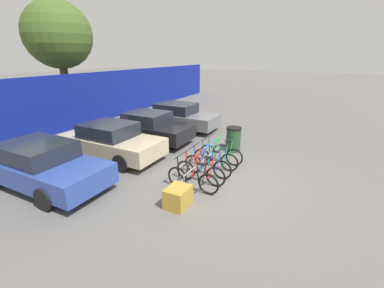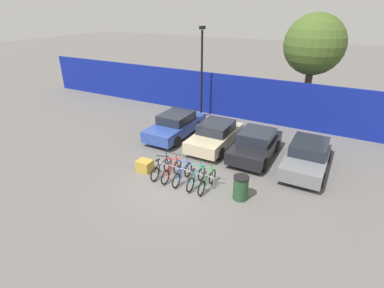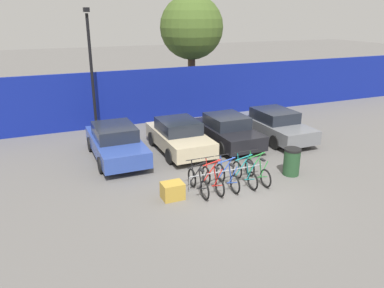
{
  "view_description": "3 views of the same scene",
  "coord_description": "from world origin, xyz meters",
  "px_view_note": "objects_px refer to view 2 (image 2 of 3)",
  "views": [
    {
      "loc": [
        -7.11,
        -2.62,
        3.88
      ],
      "look_at": [
        1.02,
        1.58,
        0.69
      ],
      "focal_mm": 24.0,
      "sensor_mm": 36.0,
      "label": 1
    },
    {
      "loc": [
        5.94,
        -9.3,
        7.21
      ],
      "look_at": [
        -0.18,
        1.95,
        1.2
      ],
      "focal_mm": 28.0,
      "sensor_mm": 36.0,
      "label": 2
    },
    {
      "loc": [
        -5.66,
        -9.86,
        5.74
      ],
      "look_at": [
        -0.63,
        1.91,
        1.25
      ],
      "focal_mm": 35.0,
      "sensor_mm": 36.0,
      "label": 3
    }
  ],
  "objects_px": {
    "bicycle_red": "(172,171)",
    "bicycle_black": "(161,168)",
    "bicycle_green": "(207,181)",
    "car_blue": "(176,125)",
    "car_grey": "(308,156)",
    "lamp_post": "(202,69)",
    "tree_behind_hoarding": "(314,45)",
    "bicycle_teal": "(196,178)",
    "trash_bin": "(241,188)",
    "bicycle_blue": "(182,174)",
    "cargo_crate": "(145,166)",
    "car_black": "(256,144)",
    "bike_rack": "(185,171)",
    "car_beige": "(215,135)"
  },
  "relations": [
    {
      "from": "bicycle_red",
      "to": "bicycle_black",
      "type": "bearing_deg",
      "value": 177.83
    },
    {
      "from": "bicycle_green",
      "to": "car_blue",
      "type": "relative_size",
      "value": 0.38
    },
    {
      "from": "car_grey",
      "to": "lamp_post",
      "type": "relative_size",
      "value": 0.73
    },
    {
      "from": "tree_behind_hoarding",
      "to": "lamp_post",
      "type": "bearing_deg",
      "value": -156.24
    },
    {
      "from": "lamp_post",
      "to": "car_blue",
      "type": "bearing_deg",
      "value": -87.19
    },
    {
      "from": "bicycle_teal",
      "to": "trash_bin",
      "type": "height_order",
      "value": "bicycle_teal"
    },
    {
      "from": "trash_bin",
      "to": "bicycle_blue",
      "type": "bearing_deg",
      "value": -179.68
    },
    {
      "from": "trash_bin",
      "to": "cargo_crate",
      "type": "xyz_separation_m",
      "value": [
        -4.75,
        -0.06,
        -0.24
      ]
    },
    {
      "from": "car_grey",
      "to": "car_black",
      "type": "bearing_deg",
      "value": 179.18
    },
    {
      "from": "bicycle_green",
      "to": "car_grey",
      "type": "xyz_separation_m",
      "value": [
        3.42,
        3.87,
        0.31
      ]
    },
    {
      "from": "bicycle_green",
      "to": "bicycle_red",
      "type": "bearing_deg",
      "value": 176.14
    },
    {
      "from": "bike_rack",
      "to": "lamp_post",
      "type": "height_order",
      "value": "lamp_post"
    },
    {
      "from": "bicycle_black",
      "to": "lamp_post",
      "type": "bearing_deg",
      "value": 107.8
    },
    {
      "from": "cargo_crate",
      "to": "bicycle_green",
      "type": "bearing_deg",
      "value": 0.81
    },
    {
      "from": "tree_behind_hoarding",
      "to": "car_grey",
      "type": "bearing_deg",
      "value": -78.59
    },
    {
      "from": "bicycle_blue",
      "to": "bicycle_black",
      "type": "bearing_deg",
      "value": 178.71
    },
    {
      "from": "bicycle_green",
      "to": "car_black",
      "type": "height_order",
      "value": "car_black"
    },
    {
      "from": "bicycle_green",
      "to": "lamp_post",
      "type": "relative_size",
      "value": 0.29
    },
    {
      "from": "car_black",
      "to": "car_beige",
      "type": "bearing_deg",
      "value": 177.22
    },
    {
      "from": "bicycle_black",
      "to": "car_black",
      "type": "relative_size",
      "value": 0.43
    },
    {
      "from": "bicycle_black",
      "to": "bicycle_blue",
      "type": "xyz_separation_m",
      "value": [
        1.11,
        0.0,
        0.0
      ]
    },
    {
      "from": "bike_rack",
      "to": "car_black",
      "type": "relative_size",
      "value": 0.73
    },
    {
      "from": "trash_bin",
      "to": "tree_behind_hoarding",
      "type": "xyz_separation_m",
      "value": [
        0.53,
        10.76,
        4.38
      ]
    },
    {
      "from": "bike_rack",
      "to": "car_black",
      "type": "distance_m",
      "value": 4.27
    },
    {
      "from": "bicycle_blue",
      "to": "car_black",
      "type": "xyz_separation_m",
      "value": [
        2.07,
        3.9,
        0.31
      ]
    },
    {
      "from": "bicycle_red",
      "to": "car_black",
      "type": "height_order",
      "value": "car_black"
    },
    {
      "from": "bicycle_blue",
      "to": "bicycle_teal",
      "type": "xyz_separation_m",
      "value": [
        0.69,
        0.0,
        0.0
      ]
    },
    {
      "from": "bicycle_blue",
      "to": "bicycle_green",
      "type": "xyz_separation_m",
      "value": [
        1.21,
        0.0,
        0.0
      ]
    },
    {
      "from": "bike_rack",
      "to": "bicycle_black",
      "type": "xyz_separation_m",
      "value": [
        -1.16,
        -0.15,
        -0.1
      ]
    },
    {
      "from": "lamp_post",
      "to": "cargo_crate",
      "type": "bearing_deg",
      "value": -82.32
    },
    {
      "from": "car_beige",
      "to": "trash_bin",
      "type": "bearing_deg",
      "value": -53.69
    },
    {
      "from": "bicycle_blue",
      "to": "car_blue",
      "type": "relative_size",
      "value": 0.38
    },
    {
      "from": "bicycle_blue",
      "to": "bicycle_teal",
      "type": "height_order",
      "value": "same"
    },
    {
      "from": "bicycle_green",
      "to": "car_black",
      "type": "xyz_separation_m",
      "value": [
        0.85,
        3.9,
        0.31
      ]
    },
    {
      "from": "bicycle_green",
      "to": "car_black",
      "type": "distance_m",
      "value": 4.01
    },
    {
      "from": "bike_rack",
      "to": "bicycle_teal",
      "type": "xyz_separation_m",
      "value": [
        0.64,
        -0.15,
        -0.1
      ]
    },
    {
      "from": "bicycle_black",
      "to": "cargo_crate",
      "type": "relative_size",
      "value": 2.44
    },
    {
      "from": "bicycle_red",
      "to": "cargo_crate",
      "type": "bearing_deg",
      "value": 179.61
    },
    {
      "from": "bicycle_teal",
      "to": "bike_rack",
      "type": "bearing_deg",
      "value": 166.2
    },
    {
      "from": "car_black",
      "to": "bicycle_blue",
      "type": "bearing_deg",
      "value": -117.9
    },
    {
      "from": "lamp_post",
      "to": "bicycle_green",
      "type": "bearing_deg",
      "value": -61.45
    },
    {
      "from": "bicycle_black",
      "to": "lamp_post",
      "type": "height_order",
      "value": "lamp_post"
    },
    {
      "from": "bicycle_teal",
      "to": "car_grey",
      "type": "xyz_separation_m",
      "value": [
        3.94,
        3.87,
        0.31
      ]
    },
    {
      "from": "lamp_post",
      "to": "bicycle_red",
      "type": "bearing_deg",
      "value": -72.21
    },
    {
      "from": "bicycle_green",
      "to": "cargo_crate",
      "type": "height_order",
      "value": "bicycle_green"
    },
    {
      "from": "trash_bin",
      "to": "car_blue",
      "type": "bearing_deg",
      "value": 142.95
    },
    {
      "from": "bicycle_black",
      "to": "cargo_crate",
      "type": "height_order",
      "value": "bicycle_black"
    },
    {
      "from": "car_blue",
      "to": "bicycle_black",
      "type": "bearing_deg",
      "value": -66.83
    },
    {
      "from": "bicycle_black",
      "to": "car_grey",
      "type": "distance_m",
      "value": 6.93
    },
    {
      "from": "bike_rack",
      "to": "bicycle_red",
      "type": "distance_m",
      "value": 0.64
    }
  ]
}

